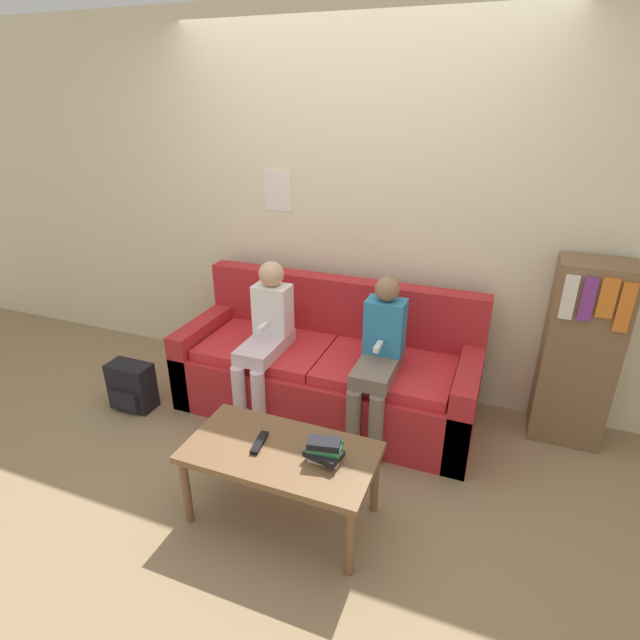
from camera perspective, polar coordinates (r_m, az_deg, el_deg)
ground_plane at (r=3.26m, az=-2.44°, el=-14.52°), size 10.00×10.00×0.00m
wall_back at (r=3.54m, az=3.73°, el=12.20°), size 8.00×0.06×2.60m
couch at (r=3.48m, az=0.86°, el=-5.86°), size 2.02×0.78×0.88m
coffee_table at (r=2.61m, az=-4.51°, el=-15.41°), size 0.96×0.50×0.43m
person_left at (r=3.32m, az=-6.26°, el=-1.66°), size 0.24×0.54×1.06m
person_right at (r=3.07m, az=6.71°, el=-4.19°), size 0.24×0.54×1.05m
tv_remote at (r=2.61m, az=-6.95°, el=-13.75°), size 0.06×0.17×0.02m
book_stack at (r=2.48m, az=0.53°, el=-14.69°), size 0.19×0.16×0.12m
bookshelf at (r=3.45m, az=27.47°, el=-3.41°), size 0.42×0.33×1.18m
backpack at (r=3.78m, az=-20.72°, el=-7.12°), size 0.31×0.20×0.34m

